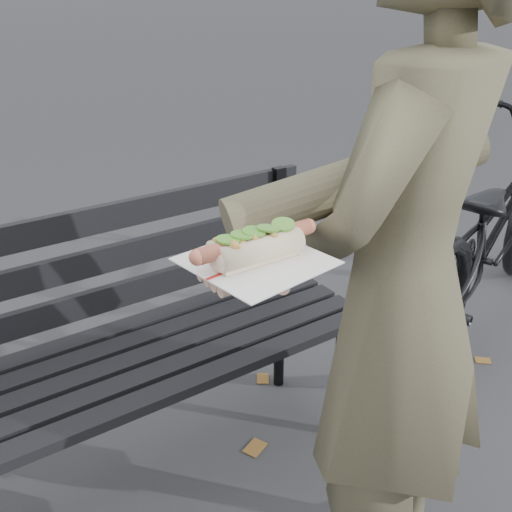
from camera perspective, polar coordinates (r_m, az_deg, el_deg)
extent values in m
cylinder|color=black|center=(2.08, 7.91, -11.70)|extent=(0.04, 0.04, 0.45)
cylinder|color=black|center=(2.29, 2.24, -7.53)|extent=(0.04, 0.04, 0.45)
cube|color=black|center=(1.63, -9.68, -13.17)|extent=(1.50, 0.07, 0.03)
cube|color=black|center=(1.70, -11.01, -11.54)|extent=(1.50, 0.07, 0.03)
cube|color=black|center=(1.77, -12.23, -10.03)|extent=(1.50, 0.07, 0.03)
cube|color=black|center=(1.84, -13.34, -8.63)|extent=(1.50, 0.07, 0.03)
cube|color=black|center=(1.91, -14.37, -7.33)|extent=(1.50, 0.07, 0.03)
cube|color=black|center=(2.10, 2.12, 2.94)|extent=(0.04, 0.03, 0.42)
cube|color=black|center=(1.88, -15.04, -4.22)|extent=(1.50, 0.02, 0.08)
cube|color=black|center=(1.82, -15.50, -0.66)|extent=(1.50, 0.02, 0.08)
cube|color=black|center=(1.77, -15.99, 3.11)|extent=(1.50, 0.02, 0.08)
imported|color=black|center=(2.85, 21.56, 2.72)|extent=(1.84, 1.10, 0.91)
imported|color=#4C4A32|center=(1.33, 13.60, -3.62)|extent=(0.72, 0.59, 1.69)
cylinder|color=#4C4A32|center=(1.11, 9.55, 7.03)|extent=(0.51, 0.23, 0.19)
cylinder|color=#D8A384|center=(0.94, 1.67, -0.29)|extent=(0.09, 0.08, 0.07)
ellipsoid|color=#D8A384|center=(0.92, 0.00, -1.41)|extent=(0.10, 0.12, 0.03)
cylinder|color=#D8A384|center=(0.87, -1.89, -2.97)|extent=(0.06, 0.02, 0.02)
cylinder|color=#D8A384|center=(0.88, -2.59, -2.45)|extent=(0.06, 0.02, 0.02)
cylinder|color=#D8A384|center=(0.90, -3.27, -1.95)|extent=(0.06, 0.02, 0.02)
cylinder|color=#D8A384|center=(0.91, -3.92, -1.47)|extent=(0.06, 0.02, 0.02)
cylinder|color=#D8A384|center=(0.88, 2.56, -2.47)|extent=(0.04, 0.05, 0.02)
cube|color=white|center=(0.91, 0.00, -0.45)|extent=(0.21, 0.21, 0.00)
cube|color=#B21E1E|center=(0.91, 0.00, -0.36)|extent=(0.19, 0.03, 0.00)
cylinder|color=#C3654B|center=(0.89, 0.00, 1.44)|extent=(0.20, 0.02, 0.02)
sphere|color=#C3654B|center=(0.85, -5.59, -0.12)|extent=(0.02, 0.02, 0.02)
sphere|color=#C3654B|center=(0.95, 5.00, 2.83)|extent=(0.02, 0.02, 0.02)
sphere|color=#9E6B2D|center=(0.89, 1.70, 1.94)|extent=(0.01, 0.01, 0.01)
sphere|color=#9E6B2D|center=(0.91, 0.67, 2.57)|extent=(0.01, 0.01, 0.01)
sphere|color=#9E6B2D|center=(0.85, -1.74, 0.92)|extent=(0.01, 0.01, 0.01)
sphere|color=#9E6B2D|center=(0.89, -0.05, 1.53)|extent=(0.01, 0.01, 0.01)
sphere|color=#9E6B2D|center=(0.88, -2.42, 1.43)|extent=(0.01, 0.01, 0.01)
sphere|color=#9E6B2D|center=(0.88, -0.32, 1.07)|extent=(0.01, 0.01, 0.01)
sphere|color=#9E6B2D|center=(0.94, 2.26, 2.92)|extent=(0.01, 0.01, 0.01)
sphere|color=#9E6B2D|center=(0.92, 0.49, 2.53)|extent=(0.01, 0.01, 0.01)
sphere|color=#9E6B2D|center=(0.87, -2.41, 1.20)|extent=(0.01, 0.01, 0.01)
sphere|color=#9E6B2D|center=(0.91, 2.29, 2.19)|extent=(0.01, 0.01, 0.01)
sphere|color=#9E6B2D|center=(0.92, 0.65, 2.75)|extent=(0.01, 0.01, 0.01)
sphere|color=#9E6B2D|center=(0.89, -1.05, 2.11)|extent=(0.01, 0.01, 0.01)
sphere|color=#9E6B2D|center=(0.85, -2.56, 0.52)|extent=(0.01, 0.01, 0.01)
sphere|color=#9E6B2D|center=(0.88, -0.13, 1.67)|extent=(0.01, 0.01, 0.01)
sphere|color=#9E6B2D|center=(0.92, 0.45, 2.75)|extent=(0.01, 0.01, 0.01)
sphere|color=#9E6B2D|center=(0.86, -2.61, 0.75)|extent=(0.01, 0.01, 0.01)
sphere|color=#9E6B2D|center=(0.87, -3.39, 1.49)|extent=(0.01, 0.01, 0.01)
sphere|color=#9E6B2D|center=(0.87, -3.80, 1.39)|extent=(0.01, 0.01, 0.01)
sphere|color=#9E6B2D|center=(0.88, -2.04, 1.21)|extent=(0.01, 0.01, 0.01)
sphere|color=#9E6B2D|center=(0.89, 0.46, 1.58)|extent=(0.01, 0.01, 0.01)
sphere|color=#9E6B2D|center=(0.87, -0.25, 1.10)|extent=(0.01, 0.01, 0.01)
sphere|color=#9E6B2D|center=(0.87, -1.81, 1.45)|extent=(0.01, 0.01, 0.01)
sphere|color=#9E6B2D|center=(0.85, -2.09, 1.01)|extent=(0.01, 0.01, 0.01)
sphere|color=#9E6B2D|center=(0.91, -0.44, 2.38)|extent=(0.01, 0.01, 0.01)
sphere|color=#9E6B2D|center=(0.88, -1.25, 1.31)|extent=(0.01, 0.01, 0.01)
sphere|color=#9E6B2D|center=(0.87, -1.37, 1.27)|extent=(0.01, 0.01, 0.01)
cylinder|color=#4F9829|center=(0.87, -2.70, 1.59)|extent=(0.04, 0.04, 0.01)
cylinder|color=#4F9829|center=(0.88, -1.30, 2.04)|extent=(0.04, 0.04, 0.00)
cylinder|color=#4F9829|center=(0.89, -0.18, 2.36)|extent=(0.04, 0.04, 0.01)
cylinder|color=#4F9829|center=(0.90, 1.17, 2.67)|extent=(0.04, 0.04, 0.01)
cylinder|color=#4F9829|center=(0.91, 2.60, 3.05)|extent=(0.04, 0.04, 0.01)
cube|color=brown|center=(2.44, 0.66, -11.59)|extent=(0.08, 0.08, 0.00)
cube|color=brown|center=(3.57, 0.08, 1.17)|extent=(0.09, 0.08, 0.00)
cube|color=brown|center=(2.71, 20.80, -9.28)|extent=(0.08, 0.08, 0.00)
cube|color=brown|center=(3.09, -14.56, -3.83)|extent=(0.09, 0.10, 0.00)
cube|color=brown|center=(2.17, 7.48, -17.58)|extent=(0.05, 0.05, 0.00)
cube|color=brown|center=(2.30, -21.28, -16.52)|extent=(0.06, 0.05, 0.00)
cube|color=brown|center=(2.15, -0.09, -17.78)|extent=(0.09, 0.08, 0.00)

